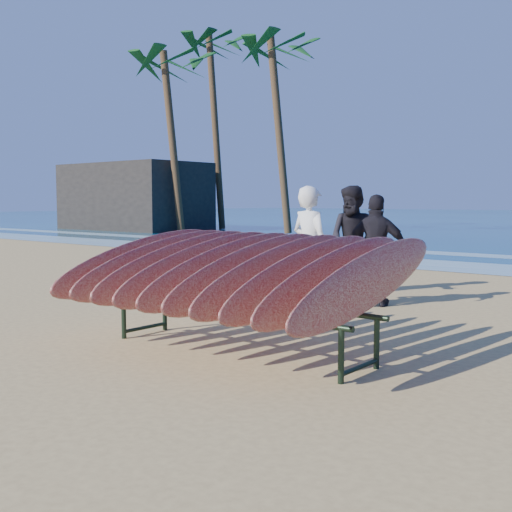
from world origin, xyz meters
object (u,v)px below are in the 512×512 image
at_px(building, 134,197).
at_px(palm_left, 172,67).
at_px(surfboard_rack, 238,271).
at_px(person_dark_b, 377,250).
at_px(palm_mid, 280,53).
at_px(person_dark_a, 354,240).
at_px(palm_right, 215,47).
at_px(person_white, 310,248).

relative_size(building, palm_left, 0.91).
xyz_separation_m(surfboard_rack, person_dark_b, (-0.35, 3.61, -0.02)).
bearing_deg(palm_mid, palm_left, -155.37).
bearing_deg(surfboard_rack, person_dark_a, 105.23).
bearing_deg(palm_right, person_dark_a, -41.25).
distance_m(person_white, building, 27.15).
bearing_deg(person_white, palm_left, -27.08).
bearing_deg(person_dark_a, person_dark_b, -50.64).
relative_size(person_dark_a, palm_mid, 0.20).
xyz_separation_m(person_white, palm_mid, (-13.08, 16.22, 7.48)).
relative_size(person_white, palm_right, 0.17).
xyz_separation_m(surfboard_rack, palm_mid, (-14.03, 18.92, 7.52)).
height_order(surfboard_rack, person_dark_b, person_dark_b).
distance_m(surfboard_rack, person_dark_a, 4.68).
relative_size(building, palm_mid, 0.88).
relative_size(person_dark_a, building, 0.23).
xyz_separation_m(person_white, palm_left, (-17.96, 13.99, 7.14)).
height_order(person_dark_a, palm_right, palm_right).
height_order(person_dark_b, building, building).
xyz_separation_m(surfboard_rack, person_white, (-0.95, 2.70, 0.04)).
height_order(person_white, palm_right, palm_right).
xyz_separation_m(person_dark_b, palm_right, (-19.65, 17.30, 9.03)).
bearing_deg(person_dark_a, building, 141.56).
relative_size(surfboard_rack, person_dark_b, 1.88).
bearing_deg(building, palm_mid, 5.95).
height_order(building, palm_left, palm_left).
bearing_deg(building, person_dark_a, -31.30).
bearing_deg(palm_left, building, 164.29).
bearing_deg(palm_left, palm_mid, 24.63).
bearing_deg(person_white, palm_mid, -40.29).
relative_size(person_dark_b, palm_mid, 0.18).
bearing_deg(person_white, building, -23.37).
distance_m(palm_left, palm_right, 4.75).
bearing_deg(person_dark_a, person_white, -86.46).
distance_m(person_dark_a, building, 25.88).
relative_size(building, palm_right, 0.75).
bearing_deg(person_dark_b, palm_left, -50.88).
relative_size(surfboard_rack, palm_mid, 0.35).
xyz_separation_m(person_dark_b, palm_left, (-18.56, 13.07, 7.19)).
distance_m(surfboard_rack, palm_left, 26.22).
distance_m(person_dark_b, palm_right, 27.70).
bearing_deg(building, surfboard_rack, -37.49).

